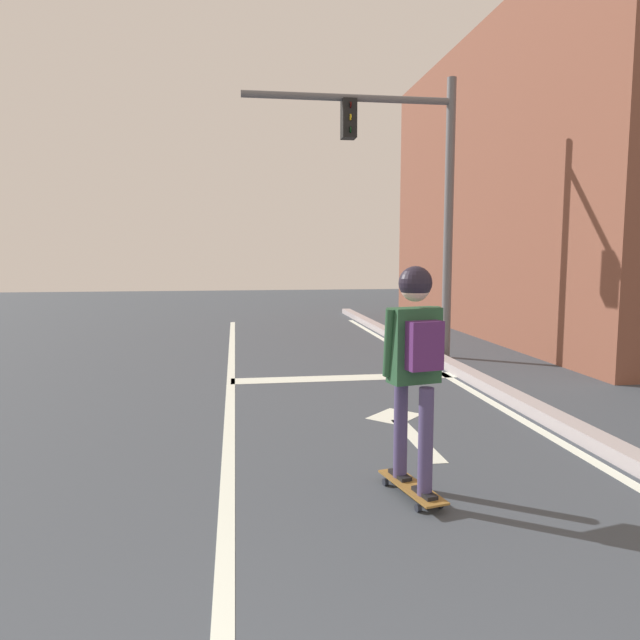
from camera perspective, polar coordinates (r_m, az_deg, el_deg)
name	(u,v)px	position (r m, az deg, el deg)	size (l,w,h in m)	color
lane_line_center	(229,431)	(6.41, -8.78, -10.57)	(0.12, 20.00, 0.01)	silver
lane_line_curbside	(520,419)	(7.15, 18.80, -9.03)	(0.12, 20.00, 0.01)	silver
stop_bar	(345,378)	(8.93, 2.47, -5.62)	(3.42, 0.40, 0.01)	silver
lane_arrow_stem	(417,439)	(6.15, 9.33, -11.30)	(0.16, 1.40, 0.01)	silver
lane_arrow_head	(394,416)	(6.93, 7.20, -9.22)	(0.56, 0.44, 0.01)	silver
curb_strip	(541,412)	(7.25, 20.60, -8.34)	(0.24, 24.00, 0.14)	#A1999B
skateboard	(412,487)	(4.79, 8.86, -15.71)	(0.36, 0.79, 0.09)	olive
skater	(415,348)	(4.48, 9.21, -2.72)	(0.46, 0.63, 1.69)	#473D68
traffic_signal_mast	(406,173)	(10.59, 8.36, 13.89)	(3.68, 0.34, 4.88)	slate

